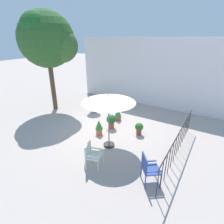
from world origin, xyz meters
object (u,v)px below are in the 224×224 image
patio_chair_1 (92,154)px  potted_plant_2 (139,128)px  shade_tree (48,39)px  cafe_table_0 (93,104)px  potted_plant_3 (118,113)px  patio_umbrella_0 (109,99)px  patio_chair_0 (148,167)px  potted_plant_0 (111,120)px  potted_plant_1 (99,127)px

patio_chair_1 → potted_plant_2: bearing=80.9°
shade_tree → cafe_table_0: size_ratio=7.04×
cafe_table_0 → patio_chair_1: patio_chair_1 is taller
shade_tree → potted_plant_3: shade_tree is taller
patio_umbrella_0 → potted_plant_2: patio_umbrella_0 is taller
patio_umbrella_0 → patio_chair_0: bearing=-26.8°
shade_tree → potted_plant_0: bearing=-4.9°
potted_plant_0 → potted_plant_1: potted_plant_1 is taller
potted_plant_1 → potted_plant_2: size_ratio=1.25×
shade_tree → patio_chair_1: shade_tree is taller
shade_tree → potted_plant_0: shade_tree is taller
cafe_table_0 → shade_tree: bearing=-162.2°
cafe_table_0 → potted_plant_0: (1.89, -1.08, -0.12)m
patio_chair_1 → potted_plant_1: size_ratio=1.24×
patio_chair_0 → patio_chair_1: bearing=-170.2°
cafe_table_0 → potted_plant_3: (1.73, -0.16, -0.12)m
potted_plant_1 → patio_chair_0: bearing=-28.1°
patio_chair_1 → potted_plant_0: (-0.93, 2.66, -0.13)m
potted_plant_0 → potted_plant_1: 0.81m
patio_umbrella_0 → potted_plant_3: size_ratio=2.88×
shade_tree → patio_umbrella_0: size_ratio=2.41×
patio_chair_1 → potted_plant_2: (0.45, 2.80, -0.20)m
shade_tree → patio_chair_1: bearing=-30.7°
shade_tree → potted_plant_1: bearing=-16.0°
shade_tree → patio_chair_1: 6.81m
cafe_table_0 → potted_plant_2: bearing=-16.1°
patio_chair_0 → potted_plant_3: size_ratio=1.25×
potted_plant_0 → potted_plant_3: 0.93m
shade_tree → cafe_table_0: bearing=17.8°
potted_plant_2 → potted_plant_3: bearing=153.0°
potted_plant_0 → potted_plant_1: bearing=-99.3°
cafe_table_0 → patio_chair_1: bearing=-53.0°
potted_plant_2 → potted_plant_1: bearing=-148.4°
patio_umbrella_0 → cafe_table_0: bearing=137.6°
cafe_table_0 → patio_umbrella_0: bearing=-42.4°
cafe_table_0 → potted_plant_1: 2.58m
shade_tree → patio_umbrella_0: 5.50m
patio_chair_1 → potted_plant_1: (-1.06, 1.87, -0.14)m
cafe_table_0 → potted_plant_1: bearing=-46.8°
cafe_table_0 → patio_chair_0: (4.66, -3.43, 0.04)m
patio_umbrella_0 → patio_chair_1: (0.20, -1.34, -1.46)m
cafe_table_0 → potted_plant_3: 1.74m
potted_plant_3 → potted_plant_0: bearing=-80.0°
patio_umbrella_0 → potted_plant_1: bearing=148.8°
patio_umbrella_0 → potted_plant_1: size_ratio=3.16×
potted_plant_2 → patio_chair_1: bearing=-99.1°
cafe_table_0 → potted_plant_2: (3.27, -0.95, -0.19)m
patio_chair_0 → potted_plant_1: (-2.90, 1.55, -0.17)m
patio_chair_0 → potted_plant_2: bearing=119.3°
patio_chair_1 → shade_tree: bearing=149.3°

